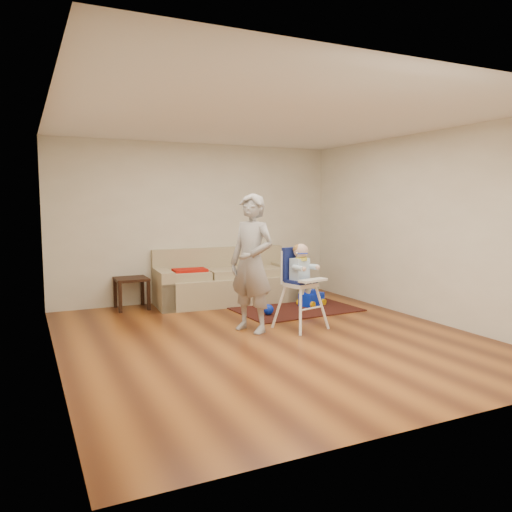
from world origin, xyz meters
name	(u,v)px	position (x,y,z in m)	size (l,w,h in m)	color
ground	(270,338)	(0.00, 0.00, 0.00)	(5.50, 5.50, 0.00)	#4E2511
room_envelope	(252,189)	(0.00, 0.53, 1.88)	(5.04, 5.52, 2.72)	beige
sofa	(225,276)	(0.32, 2.30, 0.46)	(2.41, 1.10, 0.91)	tan
side_table	(132,293)	(-1.22, 2.48, 0.25)	(0.50, 0.50, 0.50)	black
area_rug	(293,308)	(1.12, 1.39, 0.01)	(1.88, 1.41, 0.02)	black
ride_on_toy	(312,292)	(1.49, 1.41, 0.23)	(0.39, 0.28, 0.43)	#0A29DC
toy_ball	(268,310)	(0.53, 1.09, 0.10)	(0.16, 0.16, 0.16)	#0A29DC
high_chair	(301,288)	(0.59, 0.24, 0.56)	(0.66, 0.66, 1.16)	white
adult	(252,263)	(-0.06, 0.39, 0.91)	(0.66, 0.43, 1.82)	gray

